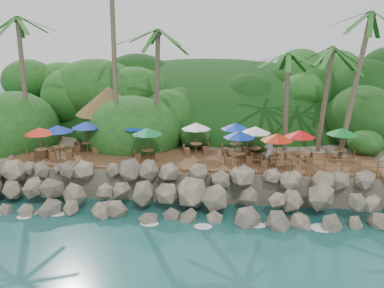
# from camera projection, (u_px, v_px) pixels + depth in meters

# --- Properties ---
(ground) EXTENTS (140.00, 140.00, 0.00)m
(ground) POSITION_uv_depth(u_px,v_px,m) (181.00, 224.00, 25.99)
(ground) COLOR #19514F
(ground) RESTS_ON ground
(land_base) EXTENTS (32.00, 25.20, 2.10)m
(land_base) POSITION_uv_depth(u_px,v_px,m) (203.00, 141.00, 41.08)
(land_base) COLOR gray
(land_base) RESTS_ON ground
(jungle_hill) EXTENTS (44.80, 28.00, 15.40)m
(jungle_hill) POSITION_uv_depth(u_px,v_px,m) (209.00, 133.00, 48.56)
(jungle_hill) COLOR #143811
(jungle_hill) RESTS_ON ground
(seawall) EXTENTS (29.00, 4.00, 2.30)m
(seawall) POSITION_uv_depth(u_px,v_px,m) (185.00, 194.00, 27.61)
(seawall) COLOR gray
(seawall) RESTS_ON ground
(terrace) EXTENTS (26.00, 5.00, 0.20)m
(terrace) POSITION_uv_depth(u_px,v_px,m) (192.00, 160.00, 31.18)
(terrace) COLOR brown
(terrace) RESTS_ON land_base
(jungle_foliage) EXTENTS (44.00, 16.00, 12.00)m
(jungle_foliage) POSITION_uv_depth(u_px,v_px,m) (202.00, 154.00, 40.39)
(jungle_foliage) COLOR #143811
(jungle_foliage) RESTS_ON ground
(foam_line) EXTENTS (25.20, 0.80, 0.06)m
(foam_line) POSITION_uv_depth(u_px,v_px,m) (182.00, 222.00, 26.27)
(foam_line) COLOR white
(foam_line) RESTS_ON ground
(palms) EXTENTS (30.83, 7.13, 14.54)m
(palms) POSITION_uv_depth(u_px,v_px,m) (207.00, 22.00, 31.19)
(palms) COLOR brown
(palms) RESTS_ON ground
(palapa) EXTENTS (5.49, 5.49, 4.60)m
(palapa) POSITION_uv_depth(u_px,v_px,m) (109.00, 100.00, 34.88)
(palapa) COLOR brown
(palapa) RESTS_ON ground
(dining_clusters) EXTENTS (23.25, 5.24, 2.37)m
(dining_clusters) POSITION_uv_depth(u_px,v_px,m) (191.00, 132.00, 30.71)
(dining_clusters) COLOR brown
(dining_clusters) RESTS_ON terrace
(railing) EXTENTS (8.30, 0.10, 1.00)m
(railing) POSITION_uv_depth(u_px,v_px,m) (351.00, 165.00, 27.66)
(railing) COLOR brown
(railing) RESTS_ON terrace
(waiter) EXTENTS (0.69, 0.46, 1.86)m
(waiter) POSITION_uv_depth(u_px,v_px,m) (269.00, 152.00, 29.58)
(waiter) COLOR silver
(waiter) RESTS_ON terrace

